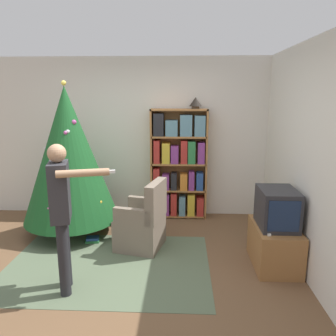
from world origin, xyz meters
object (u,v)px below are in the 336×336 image
object	(u,v)px
standing_person	(62,207)
table_lamp	(196,102)
christmas_tree	(68,155)
television	(277,208)
armchair	(143,225)
bookshelf	(179,164)

from	to	relation	value
standing_person	table_lamp	world-z (taller)	table_lamp
christmas_tree	standing_person	bearing A→B (deg)	-73.80
christmas_tree	television	bearing A→B (deg)	-17.27
television	armchair	bearing A→B (deg)	166.34
standing_person	christmas_tree	bearing A→B (deg)	-179.05
armchair	table_lamp	xyz separation A→B (m)	(0.71, 1.17, 1.57)
bookshelf	christmas_tree	size ratio (longest dim) A/B	0.81
table_lamp	bookshelf	bearing A→B (deg)	-178.74
bookshelf	standing_person	size ratio (longest dim) A/B	1.16
television	standing_person	world-z (taller)	standing_person
television	bookshelf	bearing A→B (deg)	126.64
table_lamp	standing_person	bearing A→B (deg)	-122.31
armchair	table_lamp	bearing A→B (deg)	162.39
television	table_lamp	size ratio (longest dim) A/B	2.71
armchair	standing_person	size ratio (longest dim) A/B	0.60
christmas_tree	standing_person	world-z (taller)	christmas_tree
bookshelf	standing_person	xyz separation A→B (m)	(-1.13, -2.19, 0.02)
armchair	table_lamp	world-z (taller)	table_lamp
television	christmas_tree	xyz separation A→B (m)	(-2.72, 0.85, 0.45)
television	table_lamp	xyz separation A→B (m)	(-0.91, 1.57, 1.17)
bookshelf	christmas_tree	bearing A→B (deg)	-155.35
christmas_tree	table_lamp	bearing A→B (deg)	21.70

